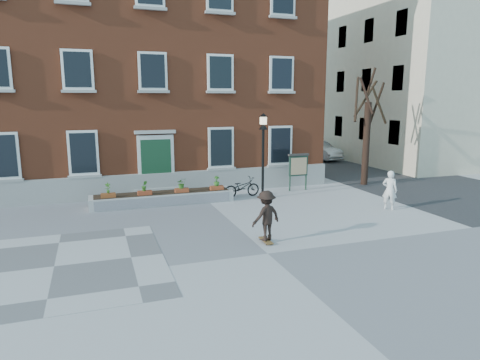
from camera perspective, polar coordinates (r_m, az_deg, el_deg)
name	(u,v)px	position (r m, az deg, el deg)	size (l,w,h in m)	color
ground	(268,254)	(13.07, 3.71, -9.77)	(100.00, 100.00, 0.00)	#9E9EA1
checker_patch	(54,267)	(13.15, -23.54, -10.53)	(6.00, 6.00, 0.01)	#5B5B5D
bicycle	(242,187)	(20.13, 0.25, -0.97)	(0.62, 1.79, 0.94)	black
parked_car	(318,150)	(33.12, 10.37, 3.92)	(1.47, 4.21, 1.39)	silver
bystander	(390,190)	(18.90, 19.34, -1.27)	(0.60, 0.40, 1.65)	white
brick_building	(140,67)	(25.45, -13.18, 14.43)	(18.40, 10.85, 12.60)	brown
planter_assembly	(163,197)	(19.14, -10.21, -2.28)	(6.20, 1.12, 1.15)	#BABAB5
bare_tree	(367,133)	(23.76, 16.56, 6.05)	(1.83, 1.83, 6.16)	black
side_street	(376,69)	(38.57, 17.70, 13.97)	(15.20, 36.00, 14.50)	#323235
lamp_post	(263,144)	(19.61, 3.10, 4.82)	(0.40, 0.40, 3.93)	black
notice_board	(298,166)	(21.64, 7.79, 1.90)	(1.10, 0.16, 1.87)	#183122
skateboarder	(266,216)	(13.78, 3.51, -4.78)	(1.19, 0.89, 1.71)	brown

